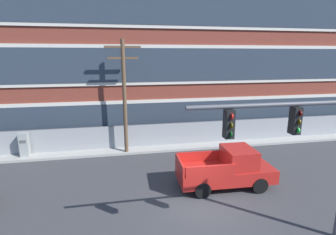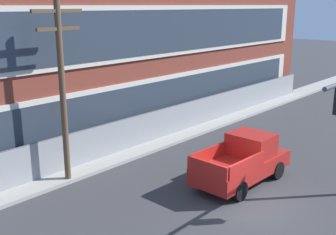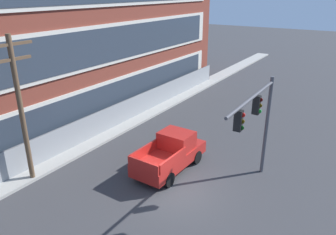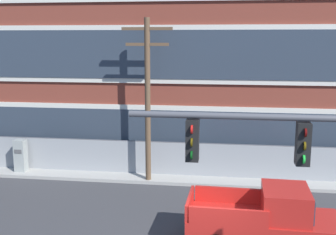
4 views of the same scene
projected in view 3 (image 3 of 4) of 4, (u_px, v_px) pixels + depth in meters
ground_plane at (175, 192)px, 16.79m from camera, size 160.00×160.00×0.00m
sidewalk_building_side at (70, 153)px, 20.60m from camera, size 80.00×1.71×0.16m
chain_link_fence at (83, 131)px, 21.72m from camera, size 38.61×0.06×1.83m
traffic_signal_mast at (258, 116)px, 15.78m from camera, size 6.09×0.43×5.54m
pickup_truck_red at (171, 153)px, 18.65m from camera, size 5.06×2.23×2.08m
utility_pole_near_corner at (20, 105)px, 16.32m from camera, size 2.33×0.26×7.79m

